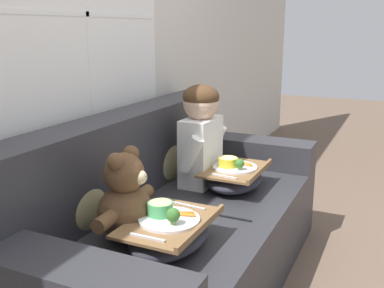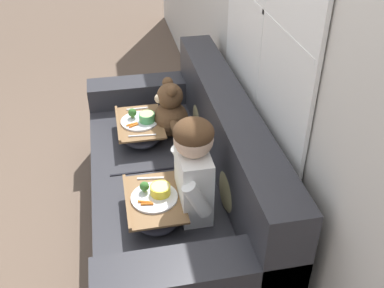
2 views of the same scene
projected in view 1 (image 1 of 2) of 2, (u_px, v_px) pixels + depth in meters
name	position (u px, v px, depth m)	size (l,w,h in m)	color
ground_plane	(182.00, 288.00, 2.29)	(14.00, 14.00, 0.00)	brown
wall_back_with_window	(79.00, 25.00, 2.20)	(8.00, 0.08, 2.60)	beige
couch	(171.00, 229.00, 2.24)	(1.96, 0.93, 0.87)	#2D2D33
throw_pillow_behind_child	(167.00, 152.00, 2.59)	(0.34, 0.16, 0.35)	tan
throw_pillow_behind_teddy	(84.00, 194.00, 1.93)	(0.31, 0.15, 0.33)	tan
child_figure	(201.00, 130.00, 2.47)	(0.40, 0.20, 0.56)	white
teddy_bear	(126.00, 202.00, 1.84)	(0.42, 0.29, 0.39)	brown
lap_tray_child	(235.00, 177.00, 2.45)	(0.41, 0.30, 0.19)	#2D2D38
lap_tray_teddy	(169.00, 232.00, 1.78)	(0.43, 0.30, 0.19)	#2D2D38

